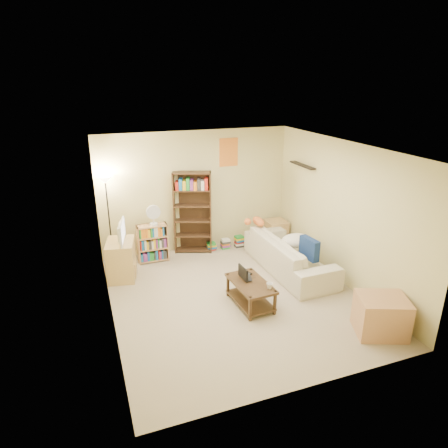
% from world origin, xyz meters
% --- Properties ---
extents(room, '(4.50, 4.54, 2.52)m').
position_xyz_m(room, '(0.00, 0.01, 1.62)').
color(room, tan).
rests_on(room, ground).
extents(sofa, '(2.27, 0.99, 0.65)m').
position_xyz_m(sofa, '(1.33, 0.58, 0.32)').
color(sofa, beige).
rests_on(sofa, ground).
extents(navy_pillow, '(0.18, 0.44, 0.38)m').
position_xyz_m(navy_pillow, '(1.45, 0.10, 0.62)').
color(navy_pillow, navy).
rests_on(navy_pillow, sofa).
extents(cream_blanket, '(0.60, 0.43, 0.26)m').
position_xyz_m(cream_blanket, '(1.49, 0.64, 0.56)').
color(cream_blanket, white).
rests_on(cream_blanket, sofa).
extents(tabby_cat, '(0.51, 0.19, 0.18)m').
position_xyz_m(tabby_cat, '(1.02, 1.43, 0.74)').
color(tabby_cat, orange).
rests_on(tabby_cat, sofa).
extents(coffee_table, '(0.57, 0.95, 0.41)m').
position_xyz_m(coffee_table, '(0.14, -0.32, 0.26)').
color(coffee_table, '#45301A').
rests_on(coffee_table, ground).
extents(laptop, '(0.38, 0.33, 0.02)m').
position_xyz_m(laptop, '(0.19, -0.18, 0.42)').
color(laptop, black).
rests_on(laptop, coffee_table).
extents(laptop_screen, '(0.03, 0.31, 0.20)m').
position_xyz_m(laptop_screen, '(0.06, -0.19, 0.53)').
color(laptop_screen, white).
rests_on(laptop_screen, laptop).
extents(mug, '(0.11, 0.11, 0.09)m').
position_xyz_m(mug, '(0.33, -0.60, 0.45)').
color(mug, white).
rests_on(mug, coffee_table).
extents(tv_remote, '(0.11, 0.17, 0.02)m').
position_xyz_m(tv_remote, '(0.22, -0.01, 0.42)').
color(tv_remote, black).
rests_on(tv_remote, coffee_table).
extents(tv_stand, '(0.60, 0.75, 0.71)m').
position_xyz_m(tv_stand, '(-1.70, 1.36, 0.36)').
color(tv_stand, tan).
rests_on(tv_stand, ground).
extents(television, '(0.69, 0.34, 0.38)m').
position_xyz_m(television, '(-1.70, 1.36, 0.90)').
color(television, black).
rests_on(television, tv_stand).
extents(tall_bookshelf, '(0.81, 0.50, 1.71)m').
position_xyz_m(tall_bookshelf, '(-0.14, 2.05, 0.90)').
color(tall_bookshelf, '#45311A').
rests_on(tall_bookshelf, ground).
extents(short_bookshelf, '(0.60, 0.24, 0.77)m').
position_xyz_m(short_bookshelf, '(-1.03, 1.86, 0.38)').
color(short_bookshelf, tan).
rests_on(short_bookshelf, ground).
extents(desk_fan, '(0.27, 0.15, 0.42)m').
position_xyz_m(desk_fan, '(-0.99, 1.82, 1.00)').
color(desk_fan, silver).
rests_on(desk_fan, short_bookshelf).
extents(floor_lamp, '(0.30, 0.30, 1.77)m').
position_xyz_m(floor_lamp, '(-1.80, 2.05, 1.41)').
color(floor_lamp, black).
rests_on(floor_lamp, ground).
extents(side_table, '(0.44, 0.44, 0.50)m').
position_xyz_m(side_table, '(1.72, 1.90, 0.25)').
color(side_table, tan).
rests_on(side_table, ground).
extents(end_cabinet, '(0.84, 0.78, 0.57)m').
position_xyz_m(end_cabinet, '(1.59, -1.65, 0.28)').
color(end_cabinet, tan).
rests_on(end_cabinet, ground).
extents(book_stacks, '(0.82, 0.19, 0.25)m').
position_xyz_m(book_stacks, '(0.58, 1.95, 0.11)').
color(book_stacks, red).
rests_on(book_stacks, ground).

